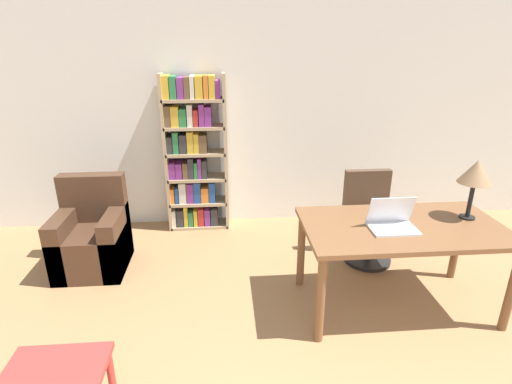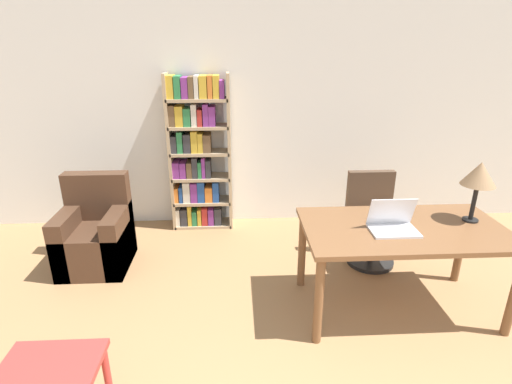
{
  "view_description": "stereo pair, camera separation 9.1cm",
  "coord_description": "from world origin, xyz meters",
  "px_view_note": "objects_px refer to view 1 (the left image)",
  "views": [
    {
      "loc": [
        -0.37,
        -0.27,
        2.19
      ],
      "look_at": [
        -0.11,
        2.77,
        1.03
      ],
      "focal_mm": 28.0,
      "sensor_mm": 36.0,
      "label": 1
    },
    {
      "loc": [
        -0.27,
        -0.28,
        2.19
      ],
      "look_at": [
        -0.11,
        2.77,
        1.03
      ],
      "focal_mm": 28.0,
      "sensor_mm": 36.0,
      "label": 2
    }
  ],
  "objects_px": {
    "desk": "(402,236)",
    "table_lamp": "(476,173)",
    "armchair": "(92,239)",
    "bookshelf": "(193,155)",
    "laptop": "(392,222)",
    "office_chair": "(369,221)"
  },
  "relations": [
    {
      "from": "desk",
      "to": "office_chair",
      "type": "xyz_separation_m",
      "value": [
        0.03,
        0.82,
        -0.25
      ]
    },
    {
      "from": "armchair",
      "to": "bookshelf",
      "type": "relative_size",
      "value": 0.5
    },
    {
      "from": "office_chair",
      "to": "bookshelf",
      "type": "xyz_separation_m",
      "value": [
        -1.85,
        0.95,
        0.49
      ]
    },
    {
      "from": "armchair",
      "to": "office_chair",
      "type": "bearing_deg",
      "value": -0.95
    },
    {
      "from": "bookshelf",
      "to": "laptop",
      "type": "bearing_deg",
      "value": -47.11
    },
    {
      "from": "armchair",
      "to": "bookshelf",
      "type": "xyz_separation_m",
      "value": [
        0.98,
        0.9,
        0.61
      ]
    },
    {
      "from": "desk",
      "to": "bookshelf",
      "type": "xyz_separation_m",
      "value": [
        -1.81,
        1.77,
        0.25
      ]
    },
    {
      "from": "laptop",
      "to": "table_lamp",
      "type": "relative_size",
      "value": 0.72
    },
    {
      "from": "table_lamp",
      "to": "bookshelf",
      "type": "bearing_deg",
      "value": 145.14
    },
    {
      "from": "armchair",
      "to": "desk",
      "type": "bearing_deg",
      "value": -17.26
    },
    {
      "from": "laptop",
      "to": "table_lamp",
      "type": "height_order",
      "value": "table_lamp"
    },
    {
      "from": "desk",
      "to": "office_chair",
      "type": "distance_m",
      "value": 0.86
    },
    {
      "from": "desk",
      "to": "bookshelf",
      "type": "distance_m",
      "value": 2.54
    },
    {
      "from": "laptop",
      "to": "office_chair",
      "type": "xyz_separation_m",
      "value": [
        0.16,
        0.87,
        -0.4
      ]
    },
    {
      "from": "table_lamp",
      "to": "bookshelf",
      "type": "height_order",
      "value": "bookshelf"
    },
    {
      "from": "laptop",
      "to": "office_chair",
      "type": "height_order",
      "value": "laptop"
    },
    {
      "from": "desk",
      "to": "table_lamp",
      "type": "height_order",
      "value": "table_lamp"
    },
    {
      "from": "laptop",
      "to": "armchair",
      "type": "relative_size",
      "value": 0.39
    },
    {
      "from": "laptop",
      "to": "office_chair",
      "type": "bearing_deg",
      "value": 79.74
    },
    {
      "from": "armchair",
      "to": "table_lamp",
      "type": "bearing_deg",
      "value": -12.95
    },
    {
      "from": "desk",
      "to": "armchair",
      "type": "xyz_separation_m",
      "value": [
        -2.8,
        0.87,
        -0.37
      ]
    },
    {
      "from": "laptop",
      "to": "office_chair",
      "type": "distance_m",
      "value": 0.97
    }
  ]
}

